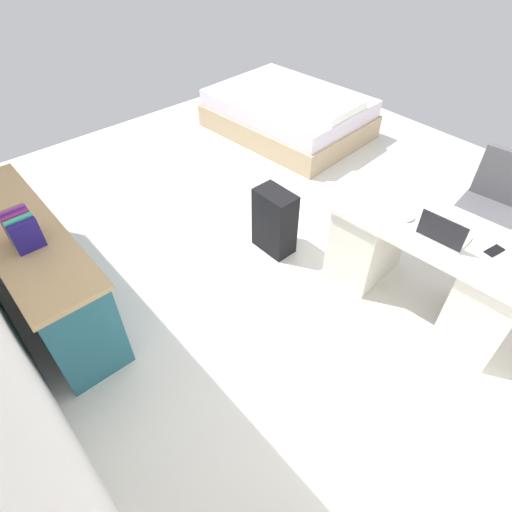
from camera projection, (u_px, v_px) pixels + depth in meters
The scene contains 10 objects.
ground_plane at pixel (275, 223), 4.12m from camera, with size 5.90×5.90×0.00m, color silver.
desk at pixel (425, 264), 3.15m from camera, with size 1.49×0.78×0.73m.
office_chair at pixel (486, 214), 3.54m from camera, with size 0.52×0.52×0.94m.
credenza at pixel (39, 269), 3.10m from camera, with size 1.80×0.48×0.79m.
bed at pixel (289, 114), 5.34m from camera, with size 2.00×1.54×0.58m.
suitcase_black at pixel (275, 221), 3.66m from camera, with size 0.36×0.22×0.60m, color black.
laptop at pixel (443, 233), 2.80m from camera, with size 0.33×0.25×0.21m.
computer_mouse at pixel (410, 218), 2.98m from camera, with size 0.06×0.10×0.03m, color white.
cell_phone_near_laptop at pixel (494, 251), 2.74m from camera, with size 0.07×0.14×0.01m, color black.
book_row at pixel (22, 229), 2.65m from camera, with size 0.24×0.17×0.23m.
Camera 1 is at (-2.30, 2.26, 2.59)m, focal length 29.44 mm.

